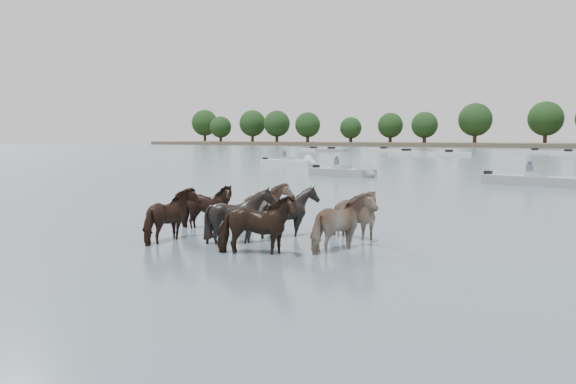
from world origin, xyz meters
The scene contains 7 objects.
ground centered at (0.00, 0.00, 0.00)m, with size 400.00×400.00×0.00m, color #495D69.
shoreline centered at (-70.00, 150.00, 0.50)m, with size 160.00×30.00×1.00m, color #4C4233.
pony_herd centered at (-1.87, 1.22, 0.56)m, with size 6.32×4.65×1.50m.
motorboat_a centered at (-11.23, 23.27, 0.23)m, with size 5.06×2.28×1.92m.
motorboat_b centered at (0.92, 22.37, 0.22)m, with size 6.17×2.77×1.92m.
motorboat_f centered at (-22.51, 33.89, 0.23)m, with size 5.71×1.71×1.92m.
treeline centered at (-71.95, 148.62, 6.76)m, with size 148.79×21.15×12.60m.
Camera 1 is at (6.60, -10.27, 2.51)m, focal length 36.83 mm.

